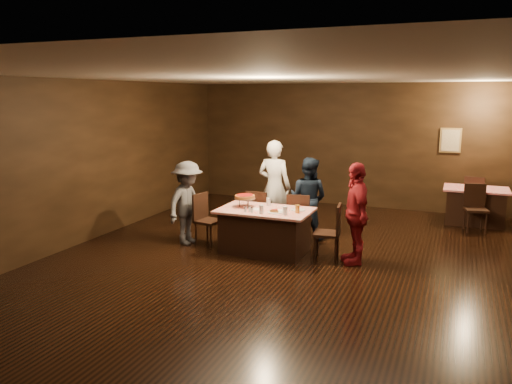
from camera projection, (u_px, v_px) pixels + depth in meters
room at (290, 134)px, 7.53m from camera, size 10.00×10.04×3.02m
main_table at (265, 231)px, 8.69m from camera, size 1.60×1.00×0.77m
back_table at (475, 206)px, 10.64m from camera, size 1.30×0.90×0.77m
chair_far_left at (260, 214)px, 9.50m from camera, size 0.43×0.43×0.95m
chair_far_right at (300, 218)px, 9.21m from camera, size 0.46×0.46×0.95m
chair_end_left at (209, 220)px, 9.08m from camera, size 0.49×0.49×0.95m
chair_end_right at (327, 232)px, 8.27m from camera, size 0.47×0.47×0.95m
chair_back_near at (476, 209)px, 9.99m from camera, size 0.50×0.50×0.95m
chair_back_far at (475, 197)px, 11.17m from camera, size 0.49×0.49×0.95m
diner_white_jacket at (274, 187)px, 9.85m from camera, size 0.70×0.48×1.86m
diner_navy_hoodie at (308, 198)px, 9.48m from camera, size 0.84×0.69×1.57m
diner_grey_knit at (188, 203)px, 9.15m from camera, size 0.71×1.07×1.54m
diner_red_shirt at (356, 213)px, 8.06m from camera, size 0.77×1.05×1.66m
pizza_stand at (245, 197)px, 8.78m from camera, size 0.38×0.38×0.22m
plate_with_slice at (275, 211)px, 8.36m from camera, size 0.25×0.25×0.06m
plate_empty at (298, 210)px, 8.55m from camera, size 0.25×0.25×0.01m
glass_front_left at (261, 209)px, 8.31m from camera, size 0.08×0.08×0.14m
glass_front_right at (285, 211)px, 8.21m from camera, size 0.08×0.08×0.14m
glass_amber at (297, 209)px, 8.34m from camera, size 0.08×0.08×0.14m
glass_back at (269, 202)px, 8.89m from camera, size 0.08×0.08×0.14m
condiments at (249, 209)px, 8.42m from camera, size 0.17×0.10×0.09m
napkin_center at (281, 211)px, 8.51m from camera, size 0.19×0.19×0.01m
napkin_left at (256, 209)px, 8.63m from camera, size 0.21×0.21×0.01m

